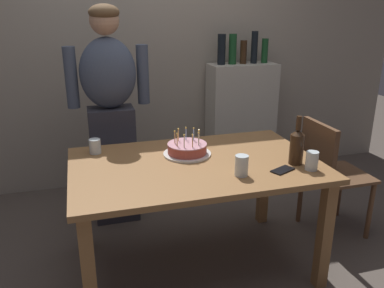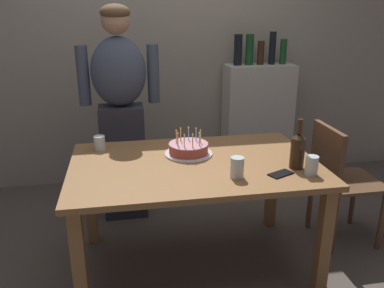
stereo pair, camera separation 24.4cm
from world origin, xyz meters
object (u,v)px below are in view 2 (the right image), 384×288
wine_bottle (298,149)px  person_man_bearded (121,112)px  water_glass_side (237,167)px  water_glass_far (312,165)px  birthday_cake (188,149)px  dining_chair (337,175)px  water_glass_near (100,143)px  cell_phone (281,174)px

wine_bottle → person_man_bearded: bearing=135.6°
water_glass_side → wine_bottle: wine_bottle is taller
water_glass_far → wine_bottle: (-0.04, 0.11, 0.06)m
birthday_cake → person_man_bearded: (-0.42, 0.66, 0.10)m
water_glass_side → dining_chair: 0.99m
water_glass_far → water_glass_near: bearing=152.2°
water_glass_near → dining_chair: bearing=-6.7°
water_glass_far → dining_chair: dining_chair is taller
wine_bottle → dining_chair: wine_bottle is taller
water_glass_far → water_glass_side: (-0.42, 0.04, 0.00)m
birthday_cake → water_glass_far: (0.63, -0.44, 0.02)m
cell_phone → person_man_bearded: 1.39m
water_glass_side → cell_phone: bearing=-1.2°
water_glass_side → wine_bottle: size_ratio=0.40×
water_glass_near → dining_chair: (1.63, -0.19, -0.27)m
birthday_cake → cell_phone: size_ratio=2.13×
water_glass_far → person_man_bearded: size_ratio=0.07×
water_glass_near → person_man_bearded: person_man_bearded is taller
birthday_cake → dining_chair: birthday_cake is taller
wine_bottle → cell_phone: (-0.13, -0.08, -0.11)m
water_glass_far → water_glass_side: size_ratio=0.93×
birthday_cake → water_glass_side: size_ratio=2.58×
wine_bottle → cell_phone: size_ratio=2.06×
cell_phone → person_man_bearded: bearing=104.9°
water_glass_side → cell_phone: (0.26, -0.01, -0.06)m
water_glass_side → person_man_bearded: 1.23m
wine_bottle → dining_chair: size_ratio=0.34×
water_glass_far → wine_bottle: 0.13m
water_glass_near → person_man_bearded: 0.50m
water_glass_side → dining_chair: (0.86, 0.40, -0.28)m
dining_chair → birthday_cake: bearing=90.0°
birthday_cake → water_glass_far: bearing=-34.8°
birthday_cake → cell_phone: birthday_cake is taller
cell_phone → person_man_bearded: person_man_bearded is taller
birthday_cake → water_glass_side: birthday_cake is taller
birthday_cake → cell_phone: 0.62m
water_glass_near → water_glass_side: bearing=-37.6°
wine_bottle → dining_chair: 0.67m
water_glass_side → dining_chair: bearing=25.0°
water_glass_side → dining_chair: dining_chair is taller
water_glass_near → water_glass_side: size_ratio=0.80×
dining_chair → cell_phone: bearing=123.9°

